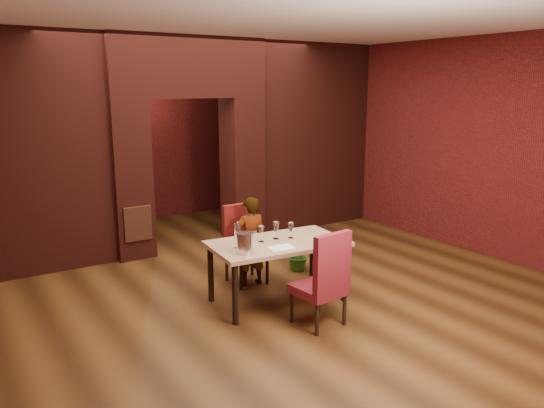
# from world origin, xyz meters

# --- Properties ---
(floor) EXTENTS (8.00, 8.00, 0.00)m
(floor) POSITION_xyz_m (0.00, 0.00, 0.00)
(floor) COLOR #4C2E13
(floor) RESTS_ON ground
(ceiling) EXTENTS (7.00, 8.00, 0.04)m
(ceiling) POSITION_xyz_m (0.00, 0.00, 3.20)
(ceiling) COLOR silver
(ceiling) RESTS_ON ground
(wall_back) EXTENTS (7.00, 0.04, 3.20)m
(wall_back) POSITION_xyz_m (0.00, 4.00, 1.60)
(wall_back) COLOR maroon
(wall_back) RESTS_ON ground
(wall_right) EXTENTS (0.04, 8.00, 3.20)m
(wall_right) POSITION_xyz_m (3.50, 0.00, 1.60)
(wall_right) COLOR maroon
(wall_right) RESTS_ON ground
(pillar_left) EXTENTS (0.55, 0.55, 2.30)m
(pillar_left) POSITION_xyz_m (-0.95, 2.00, 1.15)
(pillar_left) COLOR maroon
(pillar_left) RESTS_ON ground
(pillar_right) EXTENTS (0.55, 0.55, 2.30)m
(pillar_right) POSITION_xyz_m (0.95, 2.00, 1.15)
(pillar_right) COLOR maroon
(pillar_right) RESTS_ON ground
(lintel) EXTENTS (2.45, 0.55, 0.90)m
(lintel) POSITION_xyz_m (0.00, 2.00, 2.75)
(lintel) COLOR maroon
(lintel) RESTS_ON ground
(wing_wall_left) EXTENTS (2.28, 0.35, 3.20)m
(wing_wall_left) POSITION_xyz_m (-2.36, 2.00, 1.60)
(wing_wall_left) COLOR maroon
(wing_wall_left) RESTS_ON ground
(wing_wall_right) EXTENTS (2.28, 0.35, 3.20)m
(wing_wall_right) POSITION_xyz_m (2.36, 2.00, 1.60)
(wing_wall_right) COLOR maroon
(wing_wall_right) RESTS_ON ground
(vent_panel) EXTENTS (0.40, 0.03, 0.50)m
(vent_panel) POSITION_xyz_m (-0.95, 1.71, 0.55)
(vent_panel) COLOR #A4502F
(vent_panel) RESTS_ON ground
(rear_door) EXTENTS (0.90, 0.08, 2.10)m
(rear_door) POSITION_xyz_m (-0.40, 3.94, 1.05)
(rear_door) COLOR black
(rear_door) RESTS_ON ground
(rear_door_frame) EXTENTS (1.02, 0.04, 2.22)m
(rear_door_frame) POSITION_xyz_m (-0.40, 3.90, 1.05)
(rear_door_frame) COLOR black
(rear_door_frame) RESTS_ON ground
(dining_table) EXTENTS (1.62, 1.02, 0.73)m
(dining_table) POSITION_xyz_m (-0.09, -0.62, 0.36)
(dining_table) COLOR tan
(dining_table) RESTS_ON ground
(chair_far) EXTENTS (0.46, 0.46, 1.00)m
(chair_far) POSITION_xyz_m (-0.09, 0.10, 0.50)
(chair_far) COLOR maroon
(chair_far) RESTS_ON ground
(chair_near) EXTENTS (0.52, 0.52, 1.04)m
(chair_near) POSITION_xyz_m (-0.07, -1.37, 0.52)
(chair_near) COLOR maroon
(chair_near) RESTS_ON ground
(person_seated) EXTENTS (0.44, 0.31, 1.14)m
(person_seated) POSITION_xyz_m (-0.08, 0.01, 0.57)
(person_seated) COLOR silver
(person_seated) RESTS_ON ground
(wine_glass_a) EXTENTS (0.08, 0.08, 0.19)m
(wine_glass_a) POSITION_xyz_m (-0.25, -0.52, 0.82)
(wine_glass_a) COLOR white
(wine_glass_a) RESTS_ON dining_table
(wine_glass_b) EXTENTS (0.08, 0.08, 0.21)m
(wine_glass_b) POSITION_xyz_m (-0.04, -0.52, 0.83)
(wine_glass_b) COLOR silver
(wine_glass_b) RESTS_ON dining_table
(wine_glass_c) EXTENTS (0.08, 0.08, 0.19)m
(wine_glass_c) POSITION_xyz_m (0.12, -0.58, 0.82)
(wine_glass_c) COLOR silver
(wine_glass_c) RESTS_ON dining_table
(tasting_sheet) EXTENTS (0.29, 0.23, 0.00)m
(tasting_sheet) POSITION_xyz_m (-0.19, -0.83, 0.73)
(tasting_sheet) COLOR white
(tasting_sheet) RESTS_ON dining_table
(wine_bucket) EXTENTS (0.18, 0.18, 0.23)m
(wine_bucket) POSITION_xyz_m (-0.62, -0.79, 0.84)
(wine_bucket) COLOR silver
(wine_bucket) RESTS_ON dining_table
(water_bottle) EXTENTS (0.07, 0.07, 0.30)m
(water_bottle) POSITION_xyz_m (-0.59, -0.57, 0.88)
(water_bottle) COLOR white
(water_bottle) RESTS_ON dining_table
(potted_plant) EXTENTS (0.49, 0.45, 0.43)m
(potted_plant) POSITION_xyz_m (0.74, 0.13, 0.22)
(potted_plant) COLOR #265C1A
(potted_plant) RESTS_ON ground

